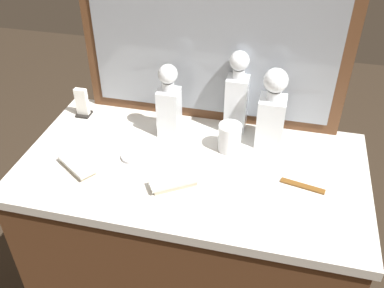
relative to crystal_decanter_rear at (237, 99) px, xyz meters
name	(u,v)px	position (x,y,z in m)	size (l,w,h in m)	color
dresser	(192,259)	(-0.10, -0.23, -0.59)	(1.10, 0.60, 0.95)	brown
dresser_mirror	(212,46)	(-0.10, 0.05, 0.16)	(0.91, 0.03, 0.57)	brown
crystal_decanter_rear	(237,99)	(0.00, 0.00, 0.00)	(0.07, 0.07, 0.30)	white
crystal_decanter_front	(169,107)	(-0.22, -0.08, -0.01)	(0.07, 0.07, 0.26)	white
crystal_decanter_left	(271,115)	(0.12, -0.06, -0.01)	(0.09, 0.09, 0.28)	white
crystal_tumbler_far_right	(230,139)	(0.00, -0.13, -0.08)	(0.08, 0.08, 0.10)	white
silver_brush_front	(174,182)	(-0.13, -0.35, -0.11)	(0.15, 0.13, 0.02)	#B7A88C
silver_brush_right	(77,165)	(-0.45, -0.34, -0.11)	(0.15, 0.13, 0.02)	#B7A88C
porcelain_dish	(133,157)	(-0.30, -0.25, -0.11)	(0.07, 0.07, 0.01)	silver
tortoiseshell_comb	(303,186)	(0.25, -0.26, -0.12)	(0.14, 0.05, 0.01)	brown
napkin_holder	(82,104)	(-0.56, -0.05, -0.07)	(0.05, 0.05, 0.11)	black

